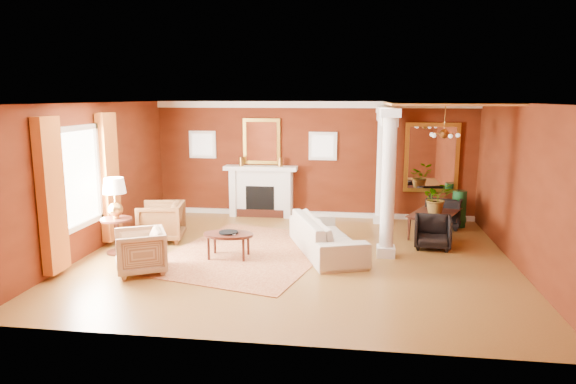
# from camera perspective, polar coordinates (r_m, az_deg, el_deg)

# --- Properties ---
(ground) EXTENTS (8.00, 8.00, 0.00)m
(ground) POSITION_cam_1_polar(r_m,az_deg,el_deg) (9.84, 0.86, -7.27)
(ground) COLOR brown
(ground) RESTS_ON ground
(room_shell) EXTENTS (8.04, 7.04, 2.92)m
(room_shell) POSITION_cam_1_polar(r_m,az_deg,el_deg) (9.42, 0.89, 4.49)
(room_shell) COLOR #5D200C
(room_shell) RESTS_ON ground
(fireplace) EXTENTS (1.85, 0.42, 1.29)m
(fireplace) POSITION_cam_1_polar(r_m,az_deg,el_deg) (13.07, -3.01, 0.10)
(fireplace) COLOR white
(fireplace) RESTS_ON ground
(overmantel_mirror) EXTENTS (0.95, 0.07, 1.15)m
(overmantel_mirror) POSITION_cam_1_polar(r_m,az_deg,el_deg) (13.03, -2.95, 5.64)
(overmantel_mirror) COLOR gold
(overmantel_mirror) RESTS_ON fireplace
(flank_window_left) EXTENTS (0.70, 0.07, 0.70)m
(flank_window_left) POSITION_cam_1_polar(r_m,az_deg,el_deg) (13.43, -9.47, 5.23)
(flank_window_left) COLOR white
(flank_window_left) RESTS_ON room_shell
(flank_window_right) EXTENTS (0.70, 0.07, 0.70)m
(flank_window_right) POSITION_cam_1_polar(r_m,az_deg,el_deg) (12.86, 3.89, 5.11)
(flank_window_right) COLOR white
(flank_window_right) RESTS_ON room_shell
(left_window) EXTENTS (0.21, 2.55, 2.60)m
(left_window) POSITION_cam_1_polar(r_m,az_deg,el_deg) (10.18, -21.89, 0.81)
(left_window) COLOR white
(left_window) RESTS_ON room_shell
(column_front) EXTENTS (0.36, 0.36, 2.80)m
(column_front) POSITION_cam_1_polar(r_m,az_deg,el_deg) (9.75, 11.07, 1.00)
(column_front) COLOR white
(column_front) RESTS_ON ground
(column_back) EXTENTS (0.36, 0.36, 2.80)m
(column_back) POSITION_cam_1_polar(r_m,az_deg,el_deg) (12.42, 10.42, 3.04)
(column_back) COLOR white
(column_back) RESTS_ON ground
(header_beam) EXTENTS (0.30, 3.20, 0.32)m
(header_beam) POSITION_cam_1_polar(r_m,az_deg,el_deg) (11.22, 10.85, 8.36)
(header_beam) COLOR white
(header_beam) RESTS_ON column_front
(amber_ceiling) EXTENTS (2.30, 3.40, 0.04)m
(amber_ceiling) POSITION_cam_1_polar(r_m,az_deg,el_deg) (11.19, 16.91, 9.37)
(amber_ceiling) COLOR #EEA146
(amber_ceiling) RESTS_ON room_shell
(dining_mirror) EXTENTS (1.30, 0.07, 1.70)m
(dining_mirror) POSITION_cam_1_polar(r_m,az_deg,el_deg) (12.96, 15.67, 3.68)
(dining_mirror) COLOR gold
(dining_mirror) RESTS_ON room_shell
(chandelier) EXTENTS (0.60, 0.62, 0.75)m
(chandelier) POSITION_cam_1_polar(r_m,az_deg,el_deg) (11.27, 16.95, 6.21)
(chandelier) COLOR #A27433
(chandelier) RESTS_ON room_shell
(crown_trim) EXTENTS (8.00, 0.08, 0.16)m
(crown_trim) POSITION_cam_1_polar(r_m,az_deg,el_deg) (12.82, 2.82, 9.68)
(crown_trim) COLOR white
(crown_trim) RESTS_ON room_shell
(base_trim) EXTENTS (8.00, 0.08, 0.12)m
(base_trim) POSITION_cam_1_polar(r_m,az_deg,el_deg) (13.15, 2.71, -2.44)
(base_trim) COLOR white
(base_trim) RESTS_ON ground
(rug) EXTENTS (3.71, 4.40, 0.02)m
(rug) POSITION_cam_1_polar(r_m,az_deg,el_deg) (10.14, -4.41, -6.72)
(rug) COLOR maroon
(rug) RESTS_ON ground
(sofa) EXTENTS (1.49, 2.53, 0.95)m
(sofa) POSITION_cam_1_polar(r_m,az_deg,el_deg) (10.03, 4.29, -4.13)
(sofa) COLOR beige
(sofa) RESTS_ON ground
(armchair_leopard) EXTENTS (0.98, 1.02, 0.91)m
(armchair_leopard) POSITION_cam_1_polar(r_m,az_deg,el_deg) (11.17, -13.91, -3.00)
(armchair_leopard) COLOR black
(armchair_leopard) RESTS_ON ground
(armchair_stripe) EXTENTS (1.05, 1.07, 0.84)m
(armchair_stripe) POSITION_cam_1_polar(r_m,az_deg,el_deg) (9.26, -16.09, -6.13)
(armchair_stripe) COLOR tan
(armchair_stripe) RESTS_ON ground
(coffee_table) EXTENTS (0.95, 0.95, 0.48)m
(coffee_table) POSITION_cam_1_polar(r_m,az_deg,el_deg) (9.76, -6.63, -4.84)
(coffee_table) COLOR black
(coffee_table) RESTS_ON ground
(coffee_book) EXTENTS (0.17, 0.03, 0.23)m
(coffee_book) POSITION_cam_1_polar(r_m,az_deg,el_deg) (9.70, -6.68, -3.95)
(coffee_book) COLOR black
(coffee_book) RESTS_ON coffee_table
(side_table) EXTENTS (0.60, 0.60, 1.49)m
(side_table) POSITION_cam_1_polar(r_m,az_deg,el_deg) (10.40, -18.65, -1.16)
(side_table) COLOR black
(side_table) RESTS_ON ground
(dining_table) EXTENTS (1.08, 1.57, 0.83)m
(dining_table) POSITION_cam_1_polar(r_m,az_deg,el_deg) (11.70, 16.10, -2.70)
(dining_table) COLOR black
(dining_table) RESTS_ON ground
(dining_chair_near) EXTENTS (0.77, 0.73, 0.72)m
(dining_chair_near) POSITION_cam_1_polar(r_m,az_deg,el_deg) (10.74, 15.77, -4.14)
(dining_chair_near) COLOR black
(dining_chair_near) RESTS_ON ground
(dining_chair_far) EXTENTS (0.95, 0.92, 0.80)m
(dining_chair_far) POSITION_cam_1_polar(r_m,az_deg,el_deg) (12.55, 16.99, -1.93)
(dining_chair_far) COLOR black
(dining_chair_far) RESTS_ON ground
(green_urn) EXTENTS (0.36, 0.36, 0.87)m
(green_urn) POSITION_cam_1_polar(r_m,az_deg,el_deg) (12.67, 18.44, -2.18)
(green_urn) COLOR #15411D
(green_urn) RESTS_ON ground
(potted_plant) EXTENTS (0.80, 0.84, 0.52)m
(potted_plant) POSITION_cam_1_polar(r_m,az_deg,el_deg) (11.49, 16.22, 0.50)
(potted_plant) COLOR #26591E
(potted_plant) RESTS_ON dining_table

